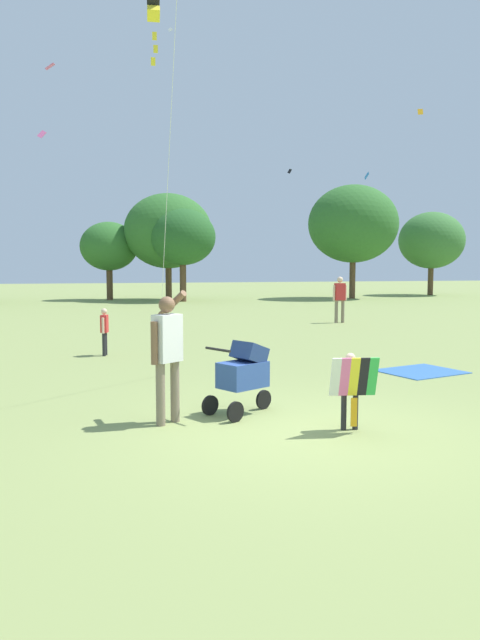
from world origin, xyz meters
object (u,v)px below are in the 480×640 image
at_px(stroller, 244,371).
at_px(kite_adult_black, 154,11).
at_px(person_couple_left, 340,296).
at_px(child_with_butterfly_kite, 351,383).
at_px(person_kid_running, 104,328).
at_px(person_adult_flyer, 167,347).
at_px(picnic_blanket, 421,371).

relative_size(stroller, kite_adult_black, 0.16).
bearing_deg(person_couple_left, kite_adult_black, -128.89).
bearing_deg(child_with_butterfly_kite, person_kid_running, 112.77).
relative_size(child_with_butterfly_kite, person_kid_running, 0.91).
distance_m(child_with_butterfly_kite, kite_adult_black, 7.60).
relative_size(person_adult_flyer, person_kid_running, 1.62).
xyz_separation_m(child_with_butterfly_kite, person_adult_flyer, (-2.22, 0.85, 0.41)).
distance_m(person_adult_flyer, picnic_blanket, 6.00).
relative_size(child_with_butterfly_kite, stroller, 0.91).
bearing_deg(stroller, person_couple_left, 62.35).
bearing_deg(stroller, person_kid_running, 107.37).
distance_m(person_kid_running, picnic_blanket, 7.01).
distance_m(stroller, person_kid_running, 6.29).
distance_m(person_adult_flyer, stroller, 1.21).
xyz_separation_m(stroller, person_couple_left, (6.33, 12.09, 0.36)).
height_order(child_with_butterfly_kite, stroller, stroller).
bearing_deg(person_couple_left, picnic_blanket, -102.88).
relative_size(person_adult_flyer, kite_adult_black, 0.25).
bearing_deg(person_adult_flyer, picnic_blanket, 27.71).
bearing_deg(person_kid_running, child_with_butterfly_kite, -67.23).
bearing_deg(person_kid_running, picnic_blanket, -30.52).
xyz_separation_m(person_couple_left, person_kid_running, (-8.21, -6.08, -0.33)).
distance_m(child_with_butterfly_kite, stroller, 1.60).
height_order(stroller, picnic_blanket, stroller).
relative_size(person_adult_flyer, picnic_blanket, 1.20).
height_order(child_with_butterfly_kite, picnic_blanket, child_with_butterfly_kite).
xyz_separation_m(person_kid_running, picnic_blanket, (6.01, -3.54, -0.63)).
bearing_deg(picnic_blanket, person_adult_flyer, -152.29).
relative_size(person_adult_flyer, stroller, 1.63).
bearing_deg(kite_adult_black, person_couple_left, 51.11).
xyz_separation_m(person_adult_flyer, picnic_blanket, (5.23, 2.75, -1.01)).
relative_size(kite_adult_black, person_kid_running, 6.39).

